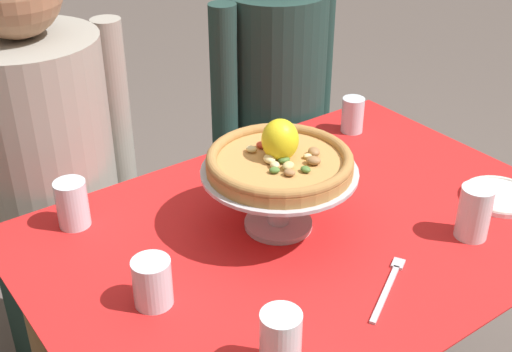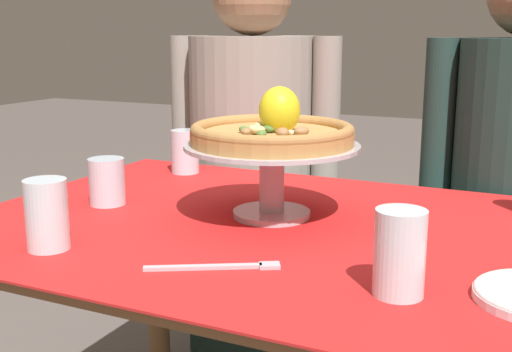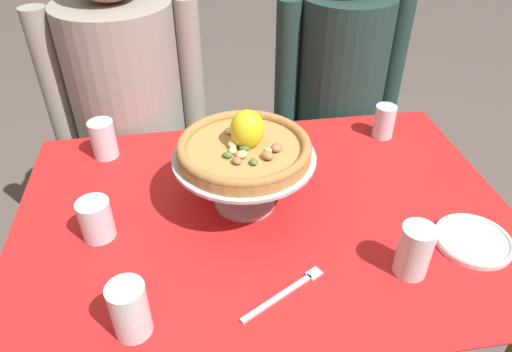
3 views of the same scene
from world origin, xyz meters
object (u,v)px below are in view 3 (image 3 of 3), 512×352
object	(u,v)px
diner_right	(335,118)
water_glass_back_left	(104,141)
pizza_stand	(244,170)
water_glass_back_right	(384,123)
water_glass_front_right	(414,253)
side_plate	(473,240)
pizza	(244,146)
diner_left	(132,122)
dinner_fork	(287,291)
water_glass_front_left	(130,313)
water_glass_side_left	(97,222)

from	to	relation	value
diner_right	water_glass_back_left	bearing A→B (deg)	-160.28
pizza_stand	water_glass_back_right	xyz separation A→B (m)	(0.46, 0.25, -0.06)
water_glass_front_right	side_plate	size ratio (longest dim) A/B	0.70
pizza	diner_left	distance (m)	0.71
pizza_stand	water_glass_back_left	size ratio (longest dim) A/B	3.09
pizza_stand	water_glass_back_left	bearing A→B (deg)	143.22
dinner_fork	water_glass_front_left	bearing A→B (deg)	-172.28
water_glass_front_left	water_glass_back_left	world-z (taller)	water_glass_front_left
pizza_stand	diner_left	size ratio (longest dim) A/B	0.27
pizza	dinner_fork	bearing A→B (deg)	-81.40
pizza_stand	water_glass_side_left	xyz separation A→B (m)	(-0.35, -0.06, -0.06)
water_glass_front_left	dinner_fork	world-z (taller)	water_glass_front_left
water_glass_back_left	side_plate	xyz separation A→B (m)	(0.87, -0.50, -0.04)
water_glass_side_left	dinner_fork	xyz separation A→B (m)	(0.40, -0.23, -0.04)
water_glass_front_right	diner_left	distance (m)	1.08
water_glass_side_left	diner_right	bearing A→B (deg)	38.93
water_glass_front_right	water_glass_back_left	bearing A→B (deg)	141.01
diner_left	dinner_fork	bearing A→B (deg)	-67.21
water_glass_back_left	dinner_fork	world-z (taller)	water_glass_back_left
water_glass_back_left	side_plate	world-z (taller)	water_glass_back_left
water_glass_front_left	dinner_fork	size ratio (longest dim) A/B	0.62
dinner_fork	pizza	bearing A→B (deg)	98.60
water_glass_front_left	pizza	bearing A→B (deg)	52.52
diner_left	diner_right	bearing A→B (deg)	-2.17
water_glass_side_left	diner_right	xyz separation A→B (m)	(0.77, 0.62, -0.15)
water_glass_front_left	water_glass_back_right	xyz separation A→B (m)	(0.72, 0.59, -0.01)
water_glass_back_left	diner_left	distance (m)	0.33
dinner_fork	diner_right	xyz separation A→B (m)	(0.37, 0.85, -0.11)
water_glass_front_right	diner_right	xyz separation A→B (m)	(0.10, 0.84, -0.16)
pizza_stand	water_glass_back_left	world-z (taller)	pizza_stand
water_glass_back_right	pizza_stand	bearing A→B (deg)	-151.24
water_glass_front_left	diner_right	size ratio (longest dim) A/B	0.09
water_glass_front_right	pizza_stand	bearing A→B (deg)	138.62
water_glass_side_left	side_plate	size ratio (longest dim) A/B	0.56
pizza_stand	water_glass_front_right	xyz separation A→B (m)	(0.32, -0.28, -0.05)
dinner_fork	water_glass_front_right	bearing A→B (deg)	3.64
water_glass_front_right	side_plate	xyz separation A→B (m)	(0.18, 0.06, -0.05)
water_glass_back_right	water_glass_front_right	distance (m)	0.55
water_glass_back_left	diner_right	size ratio (longest dim) A/B	0.09
water_glass_front_right	water_glass_side_left	bearing A→B (deg)	162.10
pizza	water_glass_front_right	distance (m)	0.44
water_glass_back_right	pizza	bearing A→B (deg)	-151.27
pizza	water_glass_side_left	xyz separation A→B (m)	(-0.35, -0.06, -0.13)
pizza_stand	side_plate	size ratio (longest dim) A/B	1.95
water_glass_front_right	water_glass_back_right	bearing A→B (deg)	74.88
water_glass_front_right	dinner_fork	distance (m)	0.28
water_glass_back_left	diner_left	size ratio (longest dim) A/B	0.09
pizza	diner_left	size ratio (longest dim) A/B	0.25
pizza	dinner_fork	distance (m)	0.35
dinner_fork	water_glass_back_left	bearing A→B (deg)	125.88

